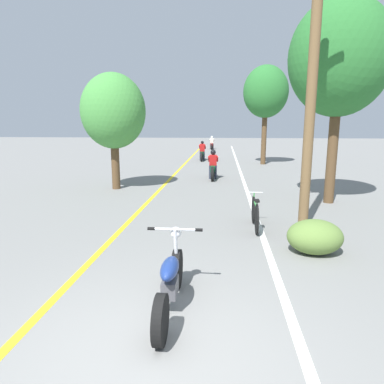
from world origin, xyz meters
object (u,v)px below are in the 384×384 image
roadside_tree_left (113,112)px  motorcycle_foreground (170,281)px  utility_pole (313,73)px  roadside_tree_right_far (266,92)px  bicycle_parked (255,213)px  roadside_tree_right_near (340,59)px  motorcycle_rider_far (212,144)px  motorcycle_rider_lead (213,168)px  motorcycle_rider_mid (202,153)px

roadside_tree_left → motorcycle_foreground: bearing=-68.1°
utility_pole → motorcycle_foreground: size_ratio=3.50×
roadside_tree_right_far → bicycle_parked: roadside_tree_right_far is taller
roadside_tree_right_near → motorcycle_rider_far: roadside_tree_right_near is taller
motorcycle_foreground → roadside_tree_right_near: bearing=59.2°
motorcycle_rider_lead → bicycle_parked: 7.81m
roadside_tree_right_far → bicycle_parked: size_ratio=3.66×
roadside_tree_right_near → bicycle_parked: size_ratio=3.80×
roadside_tree_right_far → motorcycle_foreground: (-3.27, -17.96, -4.05)m
utility_pole → motorcycle_rider_far: size_ratio=3.71×
bicycle_parked → roadside_tree_right_near: bearing=49.0°
motorcycle_foreground → bicycle_parked: (1.52, 3.98, -0.04)m
roadside_tree_right_far → bicycle_parked: (-1.75, -13.97, -4.09)m
roadside_tree_right_far → motorcycle_rider_far: (-3.74, 12.78, -3.96)m
utility_pole → motorcycle_rider_lead: bearing=108.2°
roadside_tree_left → bicycle_parked: size_ratio=2.68×
roadside_tree_right_near → roadside_tree_left: size_ratio=1.41×
roadside_tree_right_near → motorcycle_rider_lead: roadside_tree_right_near is taller
roadside_tree_right_far → motorcycle_rider_lead: size_ratio=3.02×
motorcycle_rider_far → roadside_tree_left: bearing=-98.0°
roadside_tree_right_near → motorcycle_rider_mid: 14.32m
utility_pole → motorcycle_rider_far: (-3.19, 26.63, -3.20)m
motorcycle_rider_lead → motorcycle_rider_mid: (-1.01, 8.20, -0.01)m
motorcycle_rider_mid → roadside_tree_left: bearing=-104.1°
roadside_tree_left → motorcycle_rider_lead: 5.36m
motorcycle_rider_lead → motorcycle_rider_far: size_ratio=1.04×
bicycle_parked → motorcycle_rider_far: bearing=94.2°
motorcycle_foreground → motorcycle_rider_far: (-0.47, 30.74, 0.08)m
roadside_tree_right_far → motorcycle_foreground: 18.69m
roadside_tree_right_near → motorcycle_rider_far: size_ratio=3.26×
motorcycle_foreground → motorcycle_rider_far: 30.74m
motorcycle_rider_far → motorcycle_foreground: bearing=-89.1°
motorcycle_rider_mid → utility_pole: bearing=-77.5°
roadside_tree_left → motorcycle_foreground: (3.56, -8.84, -2.59)m
roadside_tree_right_far → motorcycle_rider_lead: 8.00m
roadside_tree_left → motorcycle_foreground: 9.87m
motorcycle_foreground → bicycle_parked: size_ratio=1.24×
motorcycle_rider_lead → roadside_tree_right_far: bearing=64.2°
roadside_tree_right_near → roadside_tree_right_far: roadside_tree_right_near is taller
motorcycle_rider_lead → motorcycle_rider_mid: motorcycle_rider_lead is taller
motorcycle_rider_far → bicycle_parked: (1.99, -26.75, -0.13)m
roadside_tree_right_near → motorcycle_foreground: (-4.21, -7.08, -4.10)m
roadside_tree_right_near → roadside_tree_right_far: bearing=95.0°
roadside_tree_left → motorcycle_rider_mid: size_ratio=2.08×
utility_pole → motorcycle_rider_lead: (-2.49, 7.58, -3.18)m
bicycle_parked → motorcycle_rider_mid: bearing=98.2°
roadside_tree_right_near → bicycle_parked: 5.83m
roadside_tree_left → motorcycle_rider_far: bearing=82.0°
utility_pole → bicycle_parked: 3.54m
roadside_tree_right_far → roadside_tree_right_near: bearing=-85.0°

